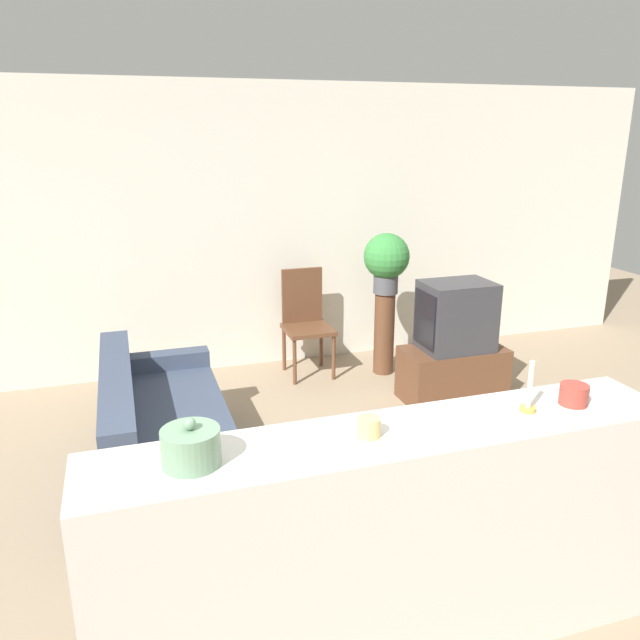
% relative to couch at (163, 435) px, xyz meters
% --- Properties ---
extents(ground_plane, '(14.00, 14.00, 0.00)m').
position_rel_couch_xyz_m(ground_plane, '(0.84, -1.54, -0.29)').
color(ground_plane, gray).
extents(wall_back, '(9.00, 0.06, 2.70)m').
position_rel_couch_xyz_m(wall_back, '(0.84, 1.89, 1.06)').
color(wall_back, beige).
rests_on(wall_back, ground_plane).
extents(couch, '(0.80, 1.79, 0.77)m').
position_rel_couch_xyz_m(couch, '(0.00, 0.00, 0.00)').
color(couch, '#384256').
rests_on(couch, ground_plane).
extents(tv_stand, '(0.89, 0.46, 0.46)m').
position_rel_couch_xyz_m(tv_stand, '(2.50, 0.50, -0.05)').
color(tv_stand, brown).
rests_on(tv_stand, ground_plane).
extents(television, '(0.59, 0.43, 0.59)m').
position_rel_couch_xyz_m(television, '(2.49, 0.50, 0.47)').
color(television, '#333338').
rests_on(television, tv_stand).
extents(wooden_chair, '(0.44, 0.44, 1.01)m').
position_rel_couch_xyz_m(wooden_chair, '(1.46, 1.50, 0.26)').
color(wooden_chair, brown).
rests_on(wooden_chair, ground_plane).
extents(plant_stand, '(0.19, 0.19, 0.80)m').
position_rel_couch_xyz_m(plant_stand, '(2.18, 1.25, 0.11)').
color(plant_stand, brown).
rests_on(plant_stand, ground_plane).
extents(potted_plant, '(0.43, 0.43, 0.56)m').
position_rel_couch_xyz_m(potted_plant, '(2.18, 1.25, 0.83)').
color(potted_plant, '#4C4C51').
rests_on(potted_plant, plant_stand).
extents(foreground_counter, '(2.53, 0.44, 1.08)m').
position_rel_couch_xyz_m(foreground_counter, '(0.84, -1.85, 0.25)').
color(foreground_counter, beige).
rests_on(foreground_counter, ground_plane).
extents(decorative_bowl, '(0.22, 0.22, 0.19)m').
position_rel_couch_xyz_m(decorative_bowl, '(0.02, -1.85, 0.86)').
color(decorative_bowl, gray).
rests_on(decorative_bowl, foreground_counter).
extents(candle_jar, '(0.10, 0.10, 0.08)m').
position_rel_couch_xyz_m(candle_jar, '(0.73, -1.85, 0.83)').
color(candle_jar, tan).
rests_on(candle_jar, foreground_counter).
extents(candlestick, '(0.07, 0.07, 0.23)m').
position_rel_couch_xyz_m(candlestick, '(1.48, -1.85, 0.87)').
color(candlestick, '#B7933D').
rests_on(candlestick, foreground_counter).
extents(coffee_tin, '(0.13, 0.13, 0.09)m').
position_rel_couch_xyz_m(coffee_tin, '(1.72, -1.85, 0.84)').
color(coffee_tin, '#99382D').
rests_on(coffee_tin, foreground_counter).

